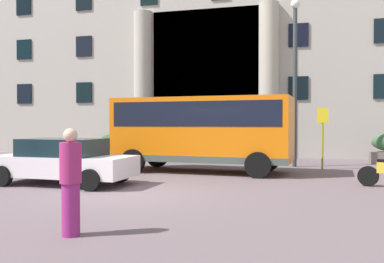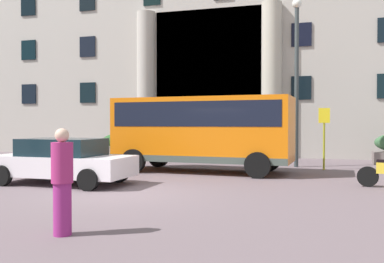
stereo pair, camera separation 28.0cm
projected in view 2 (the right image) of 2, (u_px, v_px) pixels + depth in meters
ground_plane at (122, 196)px, 11.25m from camera, size 80.00×64.00×0.12m
office_building_facade at (237, 22)px, 27.86m from camera, size 42.36×9.79×17.06m
orange_minibus at (203, 128)px, 16.28m from camera, size 6.89×2.93×2.85m
bus_stop_sign at (324, 131)px, 17.02m from camera, size 0.44×0.08×2.49m
hedge_planter_west at (118, 146)px, 22.77m from camera, size 1.90×0.99×1.32m
hedge_planter_east at (257, 148)px, 20.63m from camera, size 1.76×0.82×1.43m
hedge_planter_entrance_right at (186, 147)px, 21.57m from camera, size 1.77×0.91×1.40m
parked_sedan_second at (62, 161)px, 13.05m from camera, size 4.41×2.14×1.41m
motorcycle_near_kerb at (80, 163)px, 15.13m from camera, size 1.91×0.55×0.89m
pedestrian_man_red_shirt at (62, 181)px, 7.08m from camera, size 0.36×0.36×1.80m
lamppost_plaza_centre at (297, 69)px, 18.10m from camera, size 0.40×0.40×7.18m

